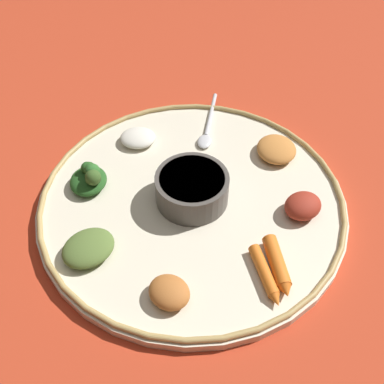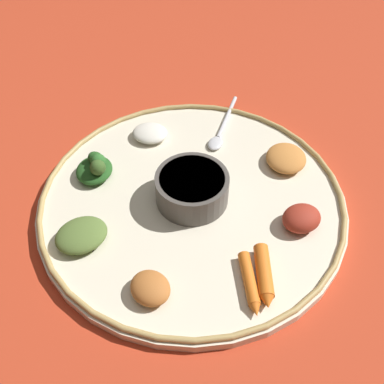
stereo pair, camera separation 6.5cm
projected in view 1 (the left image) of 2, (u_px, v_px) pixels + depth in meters
The scene contains 13 objects.
ground_plane at pixel (192, 205), 0.68m from camera, with size 2.40×2.40×0.00m, color #B7381E.
platter at pixel (192, 202), 0.68m from camera, with size 0.46×0.46×0.01m, color beige.
platter_rim at pixel (192, 197), 0.67m from camera, with size 0.45×0.45×0.01m, color tan.
center_bowl at pixel (192, 188), 0.66m from camera, with size 0.11×0.11×0.05m.
spoon at pixel (207, 129), 0.78m from camera, with size 0.03×0.15×0.01m.
greens_pile at pixel (89, 178), 0.68m from camera, with size 0.07×0.07×0.04m.
carrot_near_spoon at pixel (265, 274), 0.58m from camera, with size 0.05×0.09×0.02m.
carrot_outer at pixel (278, 265), 0.58m from camera, with size 0.05×0.09×0.02m.
mound_collards at pixel (88, 248), 0.60m from camera, with size 0.07×0.06×0.02m, color #567033.
mound_chickpea at pixel (169, 292), 0.55m from camera, with size 0.05×0.05×0.02m, color #B2662D.
mound_squash at pixel (276, 149), 0.73m from camera, with size 0.07×0.06×0.02m, color #C67A38.
mound_beet at pixel (303, 206), 0.64m from camera, with size 0.06×0.05×0.03m, color maroon.
mound_rice_white at pixel (138, 138), 0.75m from camera, with size 0.06×0.05×0.02m, color silver.
Camera 1 is at (-0.10, 0.43, 0.52)m, focal length 42.27 mm.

